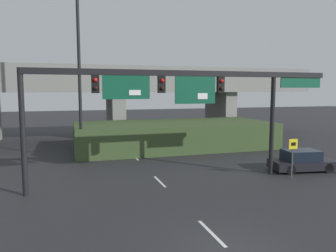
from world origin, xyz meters
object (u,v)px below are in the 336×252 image
(speed_limit_sign, at_px, (293,153))
(highway_light_pole_near, at_px, (79,60))
(parked_sedan_near_right, at_px, (302,161))
(signal_gantry, at_px, (181,91))

(speed_limit_sign, distance_m, highway_light_pole_near, 16.44)
(parked_sedan_near_right, bearing_deg, highway_light_pole_near, 157.97)
(speed_limit_sign, relative_size, parked_sedan_near_right, 0.56)
(signal_gantry, relative_size, speed_limit_sign, 7.27)
(speed_limit_sign, height_order, highway_light_pole_near, highway_light_pole_near)
(speed_limit_sign, bearing_deg, parked_sedan_near_right, 37.42)
(speed_limit_sign, bearing_deg, highway_light_pole_near, 141.16)
(signal_gantry, distance_m, highway_light_pole_near, 10.07)
(signal_gantry, height_order, parked_sedan_near_right, signal_gantry)
(highway_light_pole_near, relative_size, parked_sedan_near_right, 3.23)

